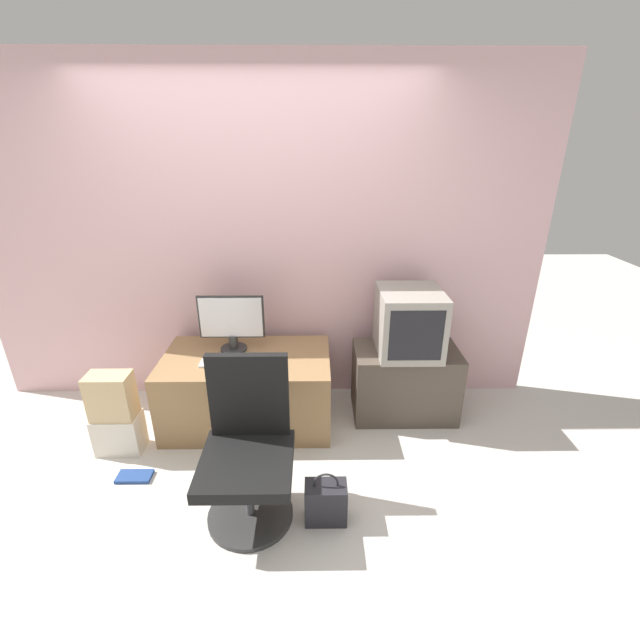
# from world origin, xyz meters

# --- Properties ---
(ground_plane) EXTENTS (12.00, 12.00, 0.00)m
(ground_plane) POSITION_xyz_m (0.00, 0.00, 0.00)
(ground_plane) COLOR beige
(wall_back) EXTENTS (4.40, 0.05, 2.60)m
(wall_back) POSITION_xyz_m (0.00, 1.32, 1.30)
(wall_back) COLOR beige
(wall_back) RESTS_ON ground_plane
(desk) EXTENTS (1.24, 0.71, 0.56)m
(desk) POSITION_xyz_m (-0.10, 0.88, 0.28)
(desk) COLOR #937047
(desk) RESTS_ON ground_plane
(side_stand) EXTENTS (0.79, 0.46, 0.56)m
(side_stand) POSITION_xyz_m (1.12, 0.96, 0.28)
(side_stand) COLOR #4C4238
(side_stand) RESTS_ON ground_plane
(main_monitor) EXTENTS (0.49, 0.20, 0.44)m
(main_monitor) POSITION_xyz_m (-0.20, 0.99, 0.78)
(main_monitor) COLOR #2D2D2D
(main_monitor) RESTS_ON desk
(keyboard) EXTENTS (0.37, 0.12, 0.01)m
(keyboard) POSITION_xyz_m (-0.22, 0.77, 0.56)
(keyboard) COLOR white
(keyboard) RESTS_ON desk
(mouse) EXTENTS (0.06, 0.03, 0.04)m
(mouse) POSITION_xyz_m (0.03, 0.77, 0.57)
(mouse) COLOR silver
(mouse) RESTS_ON desk
(crt_tv) EXTENTS (0.46, 0.49, 0.48)m
(crt_tv) POSITION_xyz_m (1.11, 0.95, 0.80)
(crt_tv) COLOR gray
(crt_tv) RESTS_ON side_stand
(office_chair) EXTENTS (0.51, 0.51, 0.95)m
(office_chair) POSITION_xyz_m (0.03, 0.00, 0.41)
(office_chair) COLOR #333333
(office_chair) RESTS_ON ground_plane
(cardboard_box_lower) EXTENTS (0.31, 0.19, 0.28)m
(cardboard_box_lower) POSITION_xyz_m (-0.96, 0.53, 0.14)
(cardboard_box_lower) COLOR beige
(cardboard_box_lower) RESTS_ON ground_plane
(cardboard_box_upper) EXTENTS (0.29, 0.17, 0.32)m
(cardboard_box_upper) POSITION_xyz_m (-0.96, 0.53, 0.44)
(cardboard_box_upper) COLOR #D1B27F
(cardboard_box_upper) RESTS_ON cardboard_box_lower
(handbag) EXTENTS (0.24, 0.14, 0.34)m
(handbag) POSITION_xyz_m (0.47, -0.09, 0.13)
(handbag) COLOR #232328
(handbag) RESTS_ON ground_plane
(book) EXTENTS (0.22, 0.11, 0.02)m
(book) POSITION_xyz_m (-0.77, 0.24, 0.01)
(book) COLOR navy
(book) RESTS_ON ground_plane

